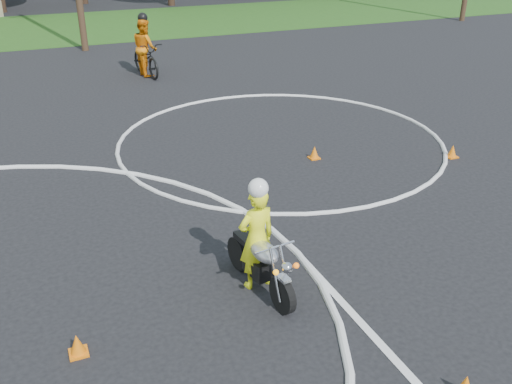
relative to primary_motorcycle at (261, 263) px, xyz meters
name	(u,v)px	position (x,y,z in m)	size (l,w,h in m)	color
course_markings	(49,262)	(-2.87, 2.02, -0.46)	(19.05, 19.05, 0.12)	silver
primary_motorcycle	(261,263)	(0.00, 0.00, 0.00)	(0.64, 1.83, 0.96)	black
rider_primary_grp	(257,236)	(-0.01, 0.13, 0.39)	(0.64, 0.46, 1.79)	#F6FF1A
rider_second_grp	(146,54)	(1.41, 13.50, 0.29)	(1.07, 2.32, 2.15)	black
traffic_cones	(147,310)	(-1.73, -0.02, -0.33)	(17.06, 9.31, 0.30)	orange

